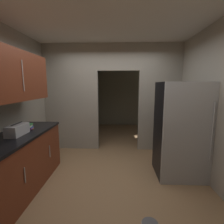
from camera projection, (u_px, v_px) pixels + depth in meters
The scene contains 9 objects.
ground at pixel (108, 180), 2.99m from camera, with size 20.00×20.00×0.00m, color #93704C.
kitchen_overhead_slab at pixel (109, 27), 3.00m from camera, with size 3.88×7.04×0.06m, color silver.
kitchen_partition at pixel (110, 94), 4.26m from camera, with size 3.48×0.12×2.70m.
adjoining_room_shell at pixel (114, 94), 6.18m from camera, with size 3.48×2.84×2.70m.
refrigerator at pixel (181, 130), 3.05m from camera, with size 0.84×0.75×1.74m.
lower_cabinet_run at pixel (19, 162), 2.65m from camera, with size 0.67×1.85×0.93m.
upper_cabinet_counterside at pixel (11, 76), 2.43m from camera, with size 0.36×1.67×0.75m.
boombox at pixel (17, 130), 2.55m from camera, with size 0.20×0.38×0.19m.
book_stack at pixel (28, 127), 2.85m from camera, with size 0.14×0.17×0.11m.
Camera 1 is at (0.18, -2.75, 1.69)m, focal length 26.60 mm.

